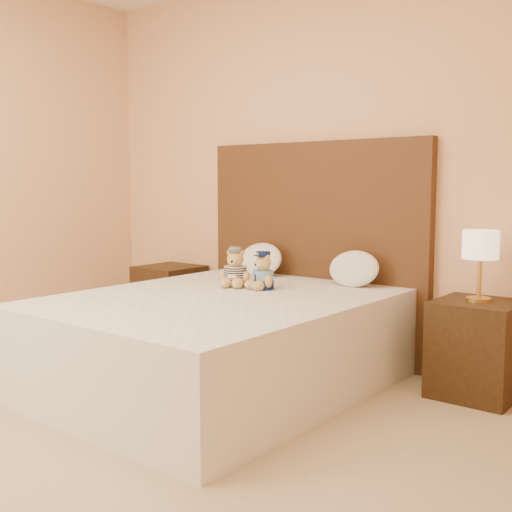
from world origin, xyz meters
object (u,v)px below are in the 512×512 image
at_px(lamp, 481,248).
at_px(teddy_prisoner, 235,268).
at_px(teddy_police, 263,271).
at_px(pillow_right, 354,267).
at_px(bed, 219,342).
at_px(pillow_left, 260,258).
at_px(nightstand_right, 477,349).
at_px(nightstand_left, 170,300).

xyz_separation_m(lamp, teddy_prisoner, (-1.41, -0.46, -0.18)).
bearing_deg(teddy_police, pillow_right, 65.43).
xyz_separation_m(bed, teddy_prisoner, (-0.16, 0.34, 0.40)).
xyz_separation_m(teddy_prisoner, pillow_left, (-0.19, 0.49, 0.01)).
bearing_deg(teddy_prisoner, bed, -86.23).
bearing_deg(nightstand_right, nightstand_left, 180.00).
xyz_separation_m(pillow_left, pillow_right, (0.77, 0.00, -0.00)).
distance_m(teddy_prisoner, pillow_left, 0.53).
height_order(nightstand_left, teddy_police, teddy_police).
relative_size(nightstand_left, nightstand_right, 1.00).
xyz_separation_m(teddy_police, teddy_prisoner, (-0.20, -0.04, 0.00)).
relative_size(nightstand_left, lamp, 1.38).
distance_m(lamp, pillow_left, 1.60).
distance_m(nightstand_right, teddy_prisoner, 1.53).
bearing_deg(bed, nightstand_right, 32.62).
distance_m(nightstand_left, teddy_prisoner, 1.25).
bearing_deg(teddy_police, nightstand_right, 34.88).
height_order(bed, teddy_police, teddy_police).
height_order(bed, pillow_left, pillow_left).
relative_size(bed, nightstand_left, 3.64).
bearing_deg(nightstand_right, teddy_police, -160.44).
bearing_deg(teddy_police, lamp, 34.88).
bearing_deg(lamp, pillow_right, 177.91).
bearing_deg(pillow_left, nightstand_left, -178.11).
bearing_deg(teddy_prisoner, nightstand_right, -2.82).
height_order(lamp, teddy_prisoner, lamp).
xyz_separation_m(bed, nightstand_right, (1.25, 0.80, -0.00)).
bearing_deg(pillow_right, teddy_prisoner, -139.73).
distance_m(teddy_police, teddy_prisoner, 0.20).
bearing_deg(pillow_right, teddy_police, -129.90).
xyz_separation_m(bed, lamp, (1.25, 0.80, 0.57)).
bearing_deg(nightstand_right, bed, -147.38).
relative_size(nightstand_left, teddy_prisoner, 2.26).
height_order(teddy_police, teddy_prisoner, teddy_prisoner).
distance_m(nightstand_left, pillow_right, 1.72).
height_order(teddy_police, pillow_left, pillow_left).
xyz_separation_m(lamp, pillow_left, (-1.59, 0.03, -0.17)).
relative_size(lamp, pillow_right, 1.13).
distance_m(bed, teddy_prisoner, 0.54).
height_order(nightstand_right, teddy_prisoner, teddy_prisoner).
bearing_deg(lamp, nightstand_left, 180.00).
relative_size(bed, pillow_left, 5.50).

